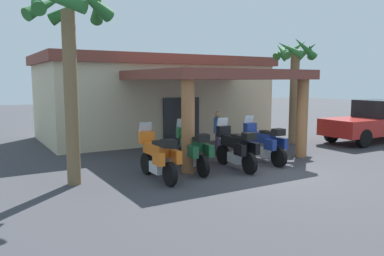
{
  "coord_description": "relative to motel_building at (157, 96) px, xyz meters",
  "views": [
    {
      "loc": [
        -7.67,
        -9.31,
        2.86
      ],
      "look_at": [
        -1.37,
        2.4,
        1.2
      ],
      "focal_mm": 35.73,
      "sensor_mm": 36.0,
      "label": 1
    }
  ],
  "objects": [
    {
      "name": "pedestrian",
      "position": [
        0.23,
        -5.44,
        -1.1
      ],
      "size": [
        0.32,
        0.51,
        1.69
      ],
      "rotation": [
        0.0,
        0.0,
        2.83
      ],
      "color": "#3F334C",
      "rests_on": "ground_plane"
    },
    {
      "name": "motel_building",
      "position": [
        0.0,
        0.0,
        0.0
      ],
      "size": [
        11.45,
        11.39,
        4.02
      ],
      "rotation": [
        0.0,
        0.0,
        0.04
      ],
      "color": "beige",
      "rests_on": "ground_plane"
    },
    {
      "name": "motorcycle_blue",
      "position": [
        0.83,
        -7.51,
        -1.37
      ],
      "size": [
        0.71,
        2.21,
        1.61
      ],
      "rotation": [
        0.0,
        0.0,
        1.61
      ],
      "color": "black",
      "rests_on": "ground_plane"
    },
    {
      "name": "motorcycle_green",
      "position": [
        -1.94,
        -7.43,
        -1.37
      ],
      "size": [
        0.73,
        2.21,
        1.61
      ],
      "rotation": [
        0.0,
        0.0,
        1.49
      ],
      "color": "black",
      "rests_on": "ground_plane"
    },
    {
      "name": "palm_tree_roadside",
      "position": [
        -5.56,
        -7.2,
        1.96
      ],
      "size": [
        2.35,
        2.47,
        5.47
      ],
      "color": "brown",
      "rests_on": "ground_plane"
    },
    {
      "name": "motorcycle_orange",
      "position": [
        -3.32,
        -7.87,
        -1.37
      ],
      "size": [
        0.72,
        2.21,
        1.61
      ],
      "rotation": [
        0.0,
        0.0,
        1.61
      ],
      "color": "black",
      "rests_on": "ground_plane"
    },
    {
      "name": "motorcycle_black",
      "position": [
        -0.56,
        -7.81,
        -1.37
      ],
      "size": [
        0.71,
        2.21,
        1.61
      ],
      "rotation": [
        0.0,
        0.0,
        1.55
      ],
      "color": "black",
      "rests_on": "ground_plane"
    },
    {
      "name": "ground_plane",
      "position": [
        0.1,
        -8.52,
        -2.07
      ],
      "size": [
        80.0,
        80.0,
        0.0
      ],
      "primitive_type": "plane",
      "color": "#38383D"
    },
    {
      "name": "palm_tree_near_portico",
      "position": [
        4.63,
        -4.87,
        1.36
      ],
      "size": [
        2.04,
        2.06,
        4.77
      ],
      "color": "brown",
      "rests_on": "ground_plane"
    },
    {
      "name": "pickup_truck_red",
      "position": [
        8.34,
        -6.23,
        -1.13
      ],
      "size": [
        5.25,
        2.07,
        1.95
      ],
      "rotation": [
        0.0,
        0.0,
        0.03
      ],
      "color": "black",
      "rests_on": "ground_plane"
    }
  ]
}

